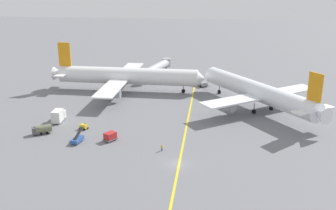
% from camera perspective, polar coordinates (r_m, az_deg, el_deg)
% --- Properties ---
extents(ground_plane, '(600.00, 600.00, 0.00)m').
position_cam_1_polar(ground_plane, '(87.76, 1.32, -8.47)').
color(ground_plane, slate).
extents(taxiway_stripe, '(0.60, 120.00, 0.01)m').
position_cam_1_polar(taxiway_stripe, '(96.73, 2.15, -5.83)').
color(taxiway_stripe, yellow).
rests_on(taxiway_stripe, ground).
extents(airliner_at_gate_left, '(54.86, 48.96, 16.80)m').
position_cam_1_polar(airliner_at_gate_left, '(141.02, -5.96, 4.16)').
color(airliner_at_gate_left, white).
rests_on(airliner_at_gate_left, ground).
extents(airliner_being_pushed, '(37.21, 45.61, 15.96)m').
position_cam_1_polar(airliner_being_pushed, '(123.46, 12.74, 1.89)').
color(airliner_being_pushed, white).
rests_on(airliner_being_pushed, ground).
extents(pushback_tug, '(6.17, 7.91, 2.91)m').
position_cam_1_polar(pushback_tug, '(148.28, 4.71, 3.26)').
color(pushback_tug, gray).
rests_on(pushback_tug, ground).
extents(gse_container_dolly_flat, '(3.58, 3.88, 2.15)m').
position_cam_1_polar(gse_container_dolly_flat, '(99.90, -8.33, -4.48)').
color(gse_container_dolly_flat, slate).
rests_on(gse_container_dolly_flat, ground).
extents(gse_catering_truck_tall, '(2.69, 5.95, 3.50)m').
position_cam_1_polar(gse_catering_truck_tall, '(115.61, -15.50, -1.46)').
color(gse_catering_truck_tall, silver).
rests_on(gse_catering_truck_tall, ground).
extents(gse_belt_loader_portside, '(2.37, 5.05, 3.02)m').
position_cam_1_polar(gse_belt_loader_portside, '(100.51, -12.93, -4.84)').
color(gse_belt_loader_portside, '#2D5199').
rests_on(gse_belt_loader_portside, ground).
extents(gse_fuel_bowser_stubby, '(5.18, 4.10, 2.40)m').
position_cam_1_polar(gse_fuel_bowser_stubby, '(107.92, -17.76, -3.34)').
color(gse_fuel_bowser_stubby, '#666B4C').
rests_on(gse_fuel_bowser_stubby, ground).
extents(gse_gpu_cart_small, '(2.52, 2.22, 1.90)m').
position_cam_1_polar(gse_gpu_cart_small, '(108.44, -12.08, -3.05)').
color(gse_gpu_cart_small, gold).
rests_on(gse_gpu_cart_small, ground).
extents(ground_crew_wing_walker_right, '(0.50, 0.36, 1.54)m').
position_cam_1_polar(ground_crew_wing_walker_right, '(93.51, -0.90, -6.17)').
color(ground_crew_wing_walker_right, '#2D3351').
rests_on(ground_crew_wing_walker_right, ground).
extents(jet_bridge, '(9.00, 23.42, 5.86)m').
position_cam_1_polar(jet_bridge, '(160.64, -1.35, 5.53)').
color(jet_bridge, '#B7B7BC').
rests_on(jet_bridge, ground).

